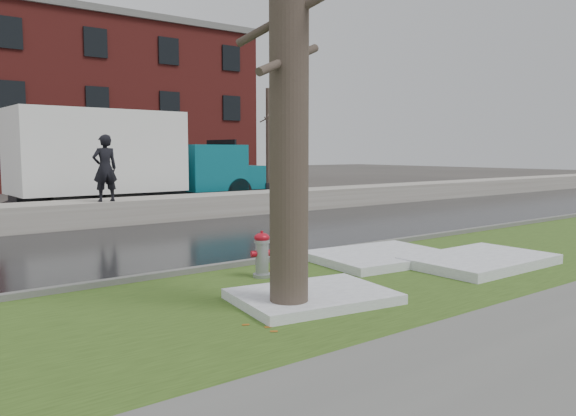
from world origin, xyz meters
TOP-DOWN VIEW (x-y plane):
  - ground at (0.00, 0.00)m, footprint 120.00×120.00m
  - verge at (0.00, -1.25)m, footprint 60.00×4.50m
  - road at (0.00, 4.50)m, footprint 60.00×7.00m
  - parking_lot at (0.00, 13.00)m, footprint 60.00×9.00m
  - curb at (0.00, 1.00)m, footprint 60.00×0.15m
  - snowbank at (0.00, 8.70)m, footprint 60.00×1.60m
  - brick_building at (2.00, 30.00)m, footprint 26.00×12.00m
  - bg_tree_right at (16.00, 24.00)m, footprint 1.40×1.62m
  - fire_hydrant at (-1.24, -0.02)m, footprint 0.40×0.37m
  - tree at (-2.11, -1.93)m, footprint 1.32×1.53m
  - box_truck at (1.10, 11.72)m, footprint 10.86×2.86m
  - worker at (-1.03, 8.22)m, footprint 0.71×0.47m
  - snow_patch_near at (1.49, -0.23)m, footprint 2.79×2.25m
  - snow_patch_far at (-1.54, -1.76)m, footprint 2.42×1.92m
  - snow_patch_side at (2.66, -1.72)m, footprint 2.80×1.80m

SIDE VIEW (x-z plane):
  - ground at x=0.00m, z-range 0.00..0.00m
  - road at x=0.00m, z-range 0.00..0.03m
  - parking_lot at x=0.00m, z-range 0.00..0.03m
  - verge at x=0.00m, z-range 0.00..0.04m
  - curb at x=0.00m, z-range 0.00..0.14m
  - snow_patch_far at x=-1.54m, z-range 0.04..0.18m
  - snow_patch_near at x=1.49m, z-range 0.04..0.20m
  - snow_patch_side at x=2.66m, z-range 0.04..0.22m
  - snowbank at x=0.00m, z-range 0.00..0.75m
  - fire_hydrant at x=-1.24m, z-range 0.07..0.87m
  - worker at x=-1.03m, z-range 0.75..2.69m
  - box_truck at x=1.10m, z-range 0.10..3.71m
  - bg_tree_right at x=16.00m, z-range 0.08..6.58m
  - tree at x=-2.11m, z-range 0.06..6.62m
  - brick_building at x=2.00m, z-range 0.00..10.00m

